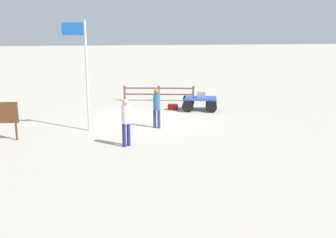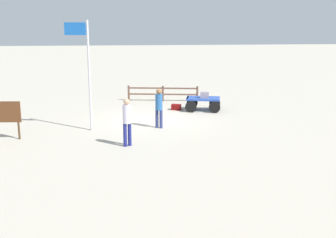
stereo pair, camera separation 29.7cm
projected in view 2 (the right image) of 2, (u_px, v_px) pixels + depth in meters
ground_plane at (151, 120)px, 20.11m from camera, size 120.00×120.00×0.00m
luggage_cart at (203, 102)px, 22.15m from camera, size 2.02×1.53×0.69m
suitcase_tan at (205, 95)px, 21.94m from camera, size 0.50×0.38×0.32m
suitcase_olive at (176, 107)px, 22.39m from camera, size 0.57×0.45×0.30m
worker_lead at (159, 105)px, 18.47m from camera, size 0.42×0.42×1.76m
worker_trailing at (127, 119)px, 15.78m from camera, size 0.45×0.45×1.83m
flagpole at (86, 66)px, 17.66m from camera, size 1.00×0.18×4.68m
signboard at (5, 114)px, 16.70m from camera, size 1.24×0.15×1.55m
wooden_fence at (163, 92)px, 24.71m from camera, size 4.12×0.74×0.90m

